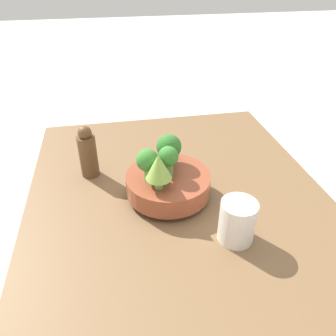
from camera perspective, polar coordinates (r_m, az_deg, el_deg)
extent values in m
plane|color=silver|center=(0.88, 1.75, -6.96)|extent=(6.00, 6.00, 0.00)
cube|color=brown|center=(0.86, 1.77, -5.82)|extent=(0.92, 0.76, 0.05)
cylinder|color=brown|center=(0.84, 0.00, -4.38)|extent=(0.09, 0.09, 0.01)
cylinder|color=brown|center=(0.82, 0.00, -2.62)|extent=(0.21, 0.21, 0.05)
cylinder|color=#6BA34C|center=(0.78, -3.50, -0.90)|extent=(0.02, 0.02, 0.04)
sphere|color=#387A2D|center=(0.76, -3.59, 1.37)|extent=(0.05, 0.05, 0.05)
cylinder|color=#609347|center=(0.80, 0.00, -0.09)|extent=(0.02, 0.02, 0.04)
sphere|color=#387A2D|center=(0.78, 0.00, 2.11)|extent=(0.05, 0.05, 0.05)
cylinder|color=#6BA34C|center=(0.76, -1.61, -2.60)|extent=(0.02, 0.02, 0.03)
cone|color=#84AD47|center=(0.73, -1.67, 0.23)|extent=(0.06, 0.06, 0.06)
cylinder|color=#6BA34C|center=(0.85, 0.15, 1.64)|extent=(0.03, 0.03, 0.03)
sphere|color=#2D6B28|center=(0.83, 0.15, 3.72)|extent=(0.06, 0.06, 0.06)
cylinder|color=silver|center=(0.72, 11.95, -9.08)|extent=(0.08, 0.08, 0.10)
cylinder|color=brown|center=(0.92, -13.71, 2.04)|extent=(0.05, 0.05, 0.12)
sphere|color=brown|center=(0.88, -14.32, 5.95)|extent=(0.04, 0.04, 0.04)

